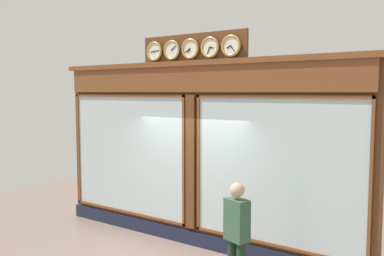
% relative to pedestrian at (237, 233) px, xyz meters
% --- Properties ---
extents(shop_facade, '(6.92, 0.42, 4.11)m').
position_rel_pedestrian_xyz_m(shop_facade, '(1.69, -1.40, 0.89)').
color(shop_facade, '#5B3319').
rests_on(shop_facade, ground_plane).
extents(pedestrian, '(0.41, 0.32, 1.69)m').
position_rel_pedestrian_xyz_m(pedestrian, '(0.00, 0.00, 0.00)').
color(pedestrian, '#1C2F21').
rests_on(pedestrian, ground_plane).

